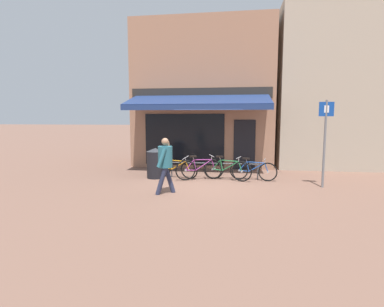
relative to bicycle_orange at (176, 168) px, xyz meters
name	(u,v)px	position (x,y,z in m)	size (l,w,h in m)	color
ground_plane	(204,184)	(1.15, -0.88, -0.36)	(160.00, 160.00, 0.00)	brown
shop_front	(204,96)	(0.65, 3.68, 2.87)	(6.27, 4.85, 6.47)	#9E7056
neighbour_building	(355,90)	(7.50, 4.20, 3.10)	(7.03, 4.00, 6.91)	tan
bike_rack_rail	(214,166)	(1.39, 0.12, 0.11)	(3.22, 0.04, 0.57)	#47494F
bicycle_orange	(176,168)	(0.00, 0.00, 0.00)	(1.71, 0.72, 0.82)	black
bicycle_purple	(200,169)	(0.93, -0.20, 0.03)	(1.69, 0.76, 0.87)	black
bicycle_green	(227,169)	(1.86, -0.16, 0.03)	(1.72, 0.67, 0.85)	black
bicycle_blue	(253,170)	(2.78, -0.03, 0.00)	(1.64, 0.52, 0.79)	black
pedestrian_adult	(165,160)	(0.16, -2.27, 0.63)	(0.55, 0.75, 1.63)	#282D47
litter_bin	(155,163)	(-0.72, -0.11, 0.19)	(0.64, 0.64, 1.10)	black
parking_sign	(325,135)	(4.89, -0.82, 1.30)	(0.44, 0.07, 2.73)	slate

